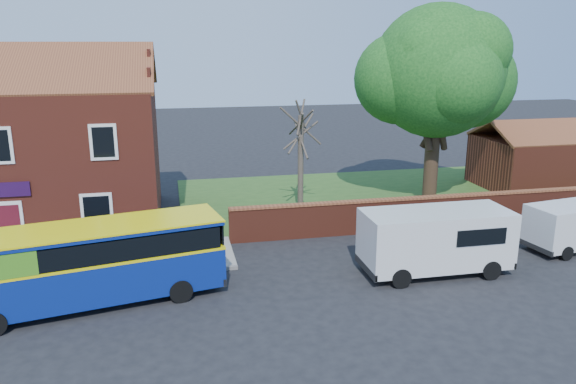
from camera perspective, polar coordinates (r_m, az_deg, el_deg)
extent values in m
plane|color=black|center=(18.45, -9.90, -12.94)|extent=(120.00, 120.00, 0.00)
cube|color=gray|center=(24.59, -27.12, -6.98)|extent=(18.00, 3.50, 0.12)
cube|color=#426B28|center=(33.32, 12.01, -0.19)|extent=(26.00, 12.00, 0.04)
cube|color=maroon|center=(29.11, -25.08, 3.06)|extent=(12.00, 8.00, 6.50)
cube|color=brown|center=(26.70, -27.03, 11.12)|extent=(12.30, 4.08, 2.16)
cube|color=brown|center=(30.59, -25.16, 11.63)|extent=(12.30, 4.08, 2.16)
cube|color=#4C0F19|center=(25.81, -26.47, -3.45)|extent=(0.95, 0.04, 2.10)
cube|color=silver|center=(25.81, -26.47, -3.33)|extent=(1.20, 0.06, 2.30)
cube|color=#240B33|center=(25.36, -26.92, 0.20)|extent=(2.00, 0.06, 0.60)
cube|color=maroon|center=(27.97, 17.01, -1.90)|extent=(22.00, 0.30, 1.50)
cube|color=brown|center=(27.75, 17.14, -0.32)|extent=(22.00, 0.38, 0.10)
cube|color=maroon|center=(37.51, 24.84, 2.76)|extent=(8.00, 5.00, 3.00)
cube|color=brown|center=(36.20, 26.36, 5.50)|extent=(8.20, 2.56, 1.24)
cube|color=brown|center=(38.17, 24.07, 6.17)|extent=(8.20, 2.56, 1.24)
cube|color=navy|center=(20.04, -19.66, -8.07)|extent=(9.17, 3.99, 1.42)
cube|color=yellow|center=(19.79, -19.84, -6.18)|extent=(9.20, 4.01, 0.10)
cube|color=black|center=(19.64, -19.95, -5.02)|extent=(8.83, 3.94, 0.71)
cube|color=navy|center=(19.49, -20.07, -3.72)|extent=(9.17, 3.99, 0.14)
cube|color=yellow|center=(19.47, -20.09, -3.50)|extent=(9.22, 4.04, 0.06)
cylinder|color=black|center=(19.68, -10.85, -9.83)|extent=(0.84, 0.44, 0.80)
cylinder|color=black|center=(21.53, -12.12, -7.65)|extent=(0.84, 0.44, 0.80)
cube|color=silver|center=(22.01, 14.77, -4.55)|extent=(5.58, 2.24, 2.12)
cube|color=black|center=(23.11, 20.41, -3.19)|extent=(0.08, 1.90, 0.84)
cube|color=black|center=(23.65, 20.62, -6.10)|extent=(0.10, 2.23, 0.27)
cylinder|color=black|center=(20.77, 11.41, -8.58)|extent=(0.74, 0.22, 0.74)
cylinder|color=black|center=(22.56, 9.31, -6.52)|extent=(0.74, 0.22, 0.74)
cylinder|color=black|center=(22.36, 19.93, -7.47)|extent=(0.74, 0.22, 0.74)
cylinder|color=black|center=(24.04, 17.32, -5.66)|extent=(0.74, 0.22, 0.74)
cylinder|color=black|center=(25.48, 26.41, -5.58)|extent=(0.62, 0.31, 0.60)
cylinder|color=black|center=(26.56, 23.77, -4.46)|extent=(0.62, 0.31, 0.60)
cylinder|color=black|center=(31.05, 14.33, 2.67)|extent=(0.76, 0.76, 4.36)
sphere|color=#338228|center=(30.41, 14.94, 11.76)|extent=(6.82, 6.82, 6.82)
sphere|color=#338228|center=(31.71, 17.83, 10.64)|extent=(4.93, 4.93, 4.93)
sphere|color=#338228|center=(30.19, 11.29, 11.23)|extent=(4.74, 4.74, 4.74)
cylinder|color=#4C4238|center=(28.23, 1.29, 2.69)|extent=(0.29, 0.29, 5.09)
cylinder|color=#4C4238|center=(27.90, 1.31, 6.33)|extent=(0.30, 2.48, 2.00)
cylinder|color=#4C4238|center=(27.93, 1.31, 5.97)|extent=(1.30, 1.83, 1.83)
cylinder|color=#4C4238|center=(27.87, 1.31, 6.70)|extent=(2.08, 0.95, 2.03)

